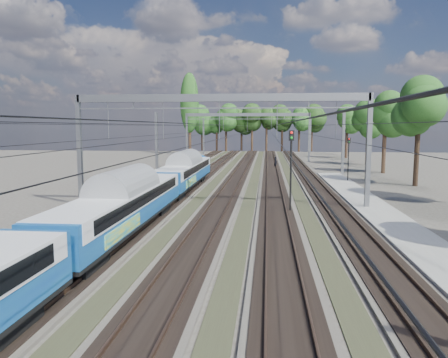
# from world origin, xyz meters

# --- Properties ---
(track_bed) EXTENTS (21.00, 130.00, 0.34)m
(track_bed) POSITION_xyz_m (-0.00, 45.00, 0.10)
(track_bed) COLOR #47423A
(track_bed) RESTS_ON ground
(platform) EXTENTS (3.00, 70.00, 0.30)m
(platform) POSITION_xyz_m (12.00, 20.00, 0.15)
(platform) COLOR gray
(platform) RESTS_ON ground
(catenary) EXTENTS (25.65, 130.00, 9.00)m
(catenary) POSITION_xyz_m (0.33, 52.69, 6.40)
(catenary) COLOR slate
(catenary) RESTS_ON ground
(tree_belt) EXTENTS (40.01, 101.15, 11.92)m
(tree_belt) POSITION_xyz_m (6.99, 89.95, 8.12)
(tree_belt) COLOR black
(tree_belt) RESTS_ON ground
(poplar) EXTENTS (4.40, 4.40, 19.04)m
(poplar) POSITION_xyz_m (-14.50, 98.00, 11.89)
(poplar) COLOR black
(poplar) RESTS_ON ground
(emu_train) EXTENTS (2.70, 57.21, 3.95)m
(emu_train) POSITION_xyz_m (-4.50, 19.75, 2.32)
(emu_train) COLOR black
(emu_train) RESTS_ON ground
(worker) EXTENTS (0.60, 0.75, 1.78)m
(worker) POSITION_xyz_m (5.11, 65.00, 0.89)
(worker) COLOR black
(worker) RESTS_ON ground
(signal_near) EXTENTS (0.40, 0.36, 6.19)m
(signal_near) POSITION_xyz_m (5.54, 28.36, 3.91)
(signal_near) COLOR black
(signal_near) RESTS_ON ground
(signal_far) EXTENTS (0.36, 0.33, 5.21)m
(signal_far) POSITION_xyz_m (13.05, 46.75, 3.30)
(signal_far) COLOR black
(signal_far) RESTS_ON ground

